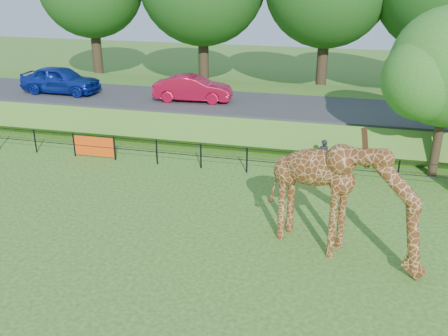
# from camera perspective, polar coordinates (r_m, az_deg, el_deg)

# --- Properties ---
(ground) EXTENTS (90.00, 90.00, 0.00)m
(ground) POSITION_cam_1_polar(r_m,az_deg,el_deg) (14.11, -4.27, -12.52)
(ground) COLOR #305C17
(ground) RESTS_ON ground
(giraffe) EXTENTS (4.94, 2.74, 3.55)m
(giraffe) POSITION_cam_1_polar(r_m,az_deg,el_deg) (14.78, 13.57, -3.53)
(giraffe) COLOR #5E2F13
(giraffe) RESTS_ON ground
(perimeter_fence) EXTENTS (28.07, 0.10, 1.10)m
(perimeter_fence) POSITION_cam_1_polar(r_m,az_deg,el_deg) (20.76, 2.63, 0.90)
(perimeter_fence) COLOR black
(perimeter_fence) RESTS_ON ground
(embankment) EXTENTS (40.00, 9.00, 1.30)m
(embankment) POSITION_cam_1_polar(r_m,az_deg,el_deg) (27.77, 5.84, 6.44)
(embankment) COLOR #305C17
(embankment) RESTS_ON ground
(road) EXTENTS (40.00, 5.00, 0.12)m
(road) POSITION_cam_1_polar(r_m,az_deg,el_deg) (26.15, 5.39, 7.11)
(road) COLOR #323234
(road) RESTS_ON embankment
(car_blue) EXTENTS (4.49, 1.87, 1.52)m
(car_blue) POSITION_cam_1_polar(r_m,az_deg,el_deg) (29.82, -18.17, 9.57)
(car_blue) COLOR #1632B4
(car_blue) RESTS_ON road
(car_red) EXTENTS (4.18, 1.76, 1.34)m
(car_red) POSITION_cam_1_polar(r_m,az_deg,el_deg) (26.67, -3.58, 9.07)
(car_red) COLOR red
(car_red) RESTS_ON road
(visitor) EXTENTS (0.58, 0.46, 1.37)m
(visitor) POSITION_cam_1_polar(r_m,az_deg,el_deg) (21.31, 11.25, 1.44)
(visitor) COLOR black
(visitor) RESTS_ON ground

